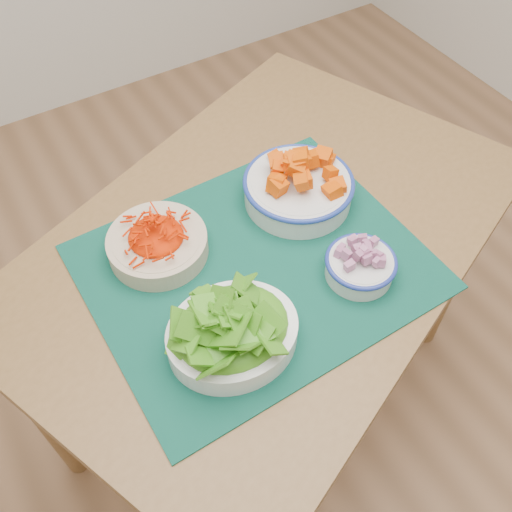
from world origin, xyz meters
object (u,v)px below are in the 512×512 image
Objects in this scene: table at (268,267)px; carrot_bowl at (157,241)px; onion_bowl at (361,264)px; placemat at (256,266)px; squash_bowl at (299,181)px; lettuce_bowl at (232,327)px.

table is 5.93× the size of carrot_bowl.
table is at bearing -17.37° from carrot_bowl.
table is 0.25m from onion_bowl.
placemat is 0.20m from onion_bowl.
squash_bowl is 0.36m from lettuce_bowl.
placemat is 2.88× the size of carrot_bowl.
lettuce_bowl is at bearing -141.42° from squash_bowl.
squash_bowl is at bearing -4.02° from carrot_bowl.
placemat is 0.19m from carrot_bowl.
onion_bowl is at bearing -38.10° from placemat.
placemat is 0.20m from squash_bowl.
table is 7.63× the size of onion_bowl.
squash_bowl is (0.10, 0.04, 0.17)m from table.
lettuce_bowl is at bearing -158.15° from table.
onion_bowl is (0.27, 0.01, -0.02)m from lettuce_bowl.
placemat is 2.51× the size of lettuce_bowl.
carrot_bowl is 0.25m from lettuce_bowl.
carrot_bowl is (-0.21, 0.07, 0.15)m from table.
placemat is at bearing 142.97° from onion_bowl.
squash_bowl reaches higher than placemat.
squash_bowl is 1.03× the size of lettuce_bowl.
lettuce_bowl is 1.47× the size of onion_bowl.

